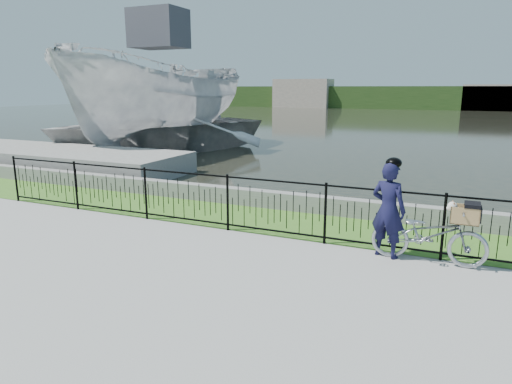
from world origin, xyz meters
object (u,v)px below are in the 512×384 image
at_px(bicycle_rig, 430,234).
at_px(boat_near, 162,102).
at_px(dock, 53,159).
at_px(cyclist, 388,208).
at_px(boat_far, 157,128).

distance_m(bicycle_rig, boat_near, 15.10).
xyz_separation_m(bicycle_rig, boat_near, (-11.76, 9.31, 1.73)).
distance_m(dock, boat_near, 5.63).
distance_m(bicycle_rig, cyclist, 0.76).
relative_size(cyclist, boat_near, 0.15).
bearing_deg(dock, bicycle_rig, -17.76).
bearing_deg(dock, cyclist, -18.65).
distance_m(bicycle_rig, boat_far, 15.46).
bearing_deg(boat_far, boat_near, -17.74).
bearing_deg(bicycle_rig, dock, 162.24).
relative_size(dock, bicycle_rig, 5.52).
bearing_deg(dock, boat_far, 83.74).
xyz_separation_m(dock, cyclist, (12.13, -4.09, 0.49)).
bearing_deg(boat_near, boat_far, 162.26).
distance_m(cyclist, boat_near, 14.54).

